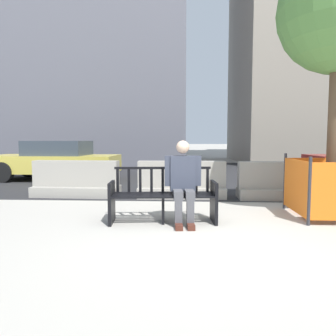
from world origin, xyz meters
TOP-DOWN VIEW (x-y plane):
  - ground_plane at (0.00, 0.00)m, footprint 200.00×200.00m
  - street_asphalt at (0.00, 8.70)m, footprint 120.00×12.00m
  - street_bench at (-0.79, 0.93)m, footprint 1.73×0.66m
  - seated_person at (-0.47, 0.90)m, footprint 0.59×0.75m
  - jersey_barrier_centre at (-0.52, 3.23)m, footprint 2.01×0.72m
  - jersey_barrier_left at (-2.99, 3.23)m, footprint 2.02×0.75m
  - jersey_barrier_right at (1.76, 3.13)m, footprint 2.00×0.68m
  - construction_fence at (2.11, 1.45)m, footprint 1.31×1.31m
  - car_taxi_near at (-4.74, 6.31)m, footprint 4.21×1.91m

SIDE VIEW (x-z plane):
  - ground_plane at x=0.00m, z-range 0.00..0.00m
  - street_asphalt at x=0.00m, z-range 0.00..0.01m
  - jersey_barrier_centre at x=-0.52m, z-range -0.08..0.76m
  - jersey_barrier_left at x=-2.99m, z-range -0.08..0.76m
  - jersey_barrier_right at x=1.76m, z-range -0.08..0.76m
  - street_bench at x=-0.79m, z-range -0.04..0.84m
  - construction_fence at x=2.11m, z-range 0.00..1.07m
  - car_taxi_near at x=-4.74m, z-range 0.00..1.29m
  - seated_person at x=-0.47m, z-range 0.03..1.35m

